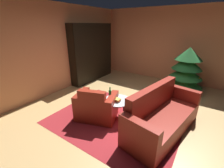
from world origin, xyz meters
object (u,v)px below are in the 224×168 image
at_px(bookshelf_unit, 95,53).
at_px(decorated_tree, 186,70).
at_px(armchair_red, 96,107).
at_px(book_stack_on_table, 117,100).
at_px(coffee_table, 117,102).
at_px(couch_red, 162,117).
at_px(bottle_on_table, 110,95).

height_order(bookshelf_unit, decorated_tree, bookshelf_unit).
height_order(armchair_red, book_stack_on_table, armchair_red).
bearing_deg(book_stack_on_table, coffee_table, 103.83).
distance_m(couch_red, book_stack_on_table, 1.02).
bearing_deg(couch_red, bookshelf_unit, 151.13).
bearing_deg(bottle_on_table, couch_red, 10.75).
height_order(bookshelf_unit, armchair_red, bookshelf_unit).
xyz_separation_m(couch_red, decorated_tree, (0.02, 2.44, 0.42)).
bearing_deg(bookshelf_unit, armchair_red, -50.06).
bearing_deg(decorated_tree, book_stack_on_table, -110.76).
xyz_separation_m(book_stack_on_table, decorated_tree, (1.00, 2.64, 0.22)).
height_order(armchair_red, couch_red, couch_red).
bearing_deg(book_stack_on_table, bottle_on_table, -171.81).
relative_size(bookshelf_unit, bottle_on_table, 6.76).
distance_m(bookshelf_unit, coffee_table, 3.05).
xyz_separation_m(armchair_red, decorated_tree, (1.42, 2.86, 0.44)).
relative_size(armchair_red, decorated_tree, 0.74).
bearing_deg(book_stack_on_table, armchair_red, -152.21).
xyz_separation_m(armchair_red, coffee_table, (0.41, 0.28, 0.13)).
distance_m(armchair_red, decorated_tree, 3.22).
distance_m(armchair_red, book_stack_on_table, 0.53).
height_order(book_stack_on_table, bottle_on_table, bottle_on_table).
bearing_deg(armchair_red, book_stack_on_table, 27.79).
height_order(book_stack_on_table, decorated_tree, decorated_tree).
bearing_deg(coffee_table, book_stack_on_table, -76.17).
bearing_deg(couch_red, bottle_on_table, -169.25).
xyz_separation_m(bookshelf_unit, couch_red, (3.26, -1.80, -0.75)).
bearing_deg(bookshelf_unit, couch_red, -28.87).
height_order(armchair_red, bottle_on_table, armchair_red).
xyz_separation_m(coffee_table, book_stack_on_table, (0.01, -0.06, 0.09)).
distance_m(coffee_table, book_stack_on_table, 0.11).
bearing_deg(coffee_table, couch_red, 7.65).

